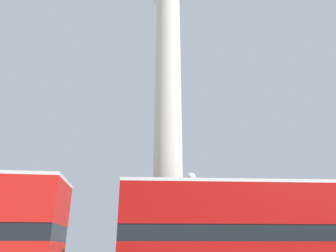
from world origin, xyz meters
TOP-DOWN VIEW (x-y plane):
  - monument_column at (0.00, 0.00)m, footprint 5.11×5.11m
  - bus_b at (3.71, -5.85)m, footprint 11.34×3.02m
  - street_lamp at (1.05, -3.04)m, footprint 0.43×0.43m

SIDE VIEW (x-z plane):
  - bus_b at x=3.71m, z-range 0.23..4.56m
  - street_lamp at x=1.05m, z-range 0.37..5.85m
  - monument_column at x=0.00m, z-range -3.49..18.96m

